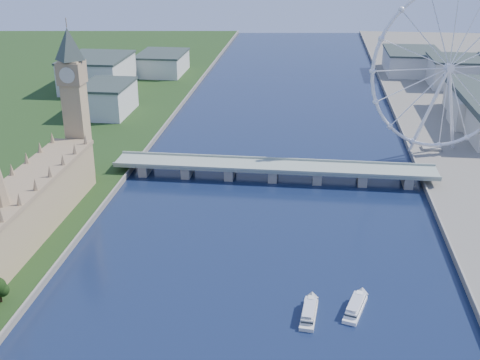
# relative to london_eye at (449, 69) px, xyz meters

# --- Properties ---
(parliament_range) EXTENTS (24.00, 200.00, 70.00)m
(parliament_range) POSITION_rel_london_eye_xyz_m (-247.98, -185.08, -49.04)
(parliament_range) COLOR tan
(parliament_range) RESTS_ON ground
(big_ben) EXTENTS (20.02, 20.02, 110.00)m
(big_ben) POSITION_rel_london_eye_xyz_m (-247.98, -77.08, -0.95)
(big_ben) COLOR tan
(big_ben) RESTS_ON ground
(westminster_bridge) EXTENTS (220.00, 22.00, 9.50)m
(westminster_bridge) POSITION_rel_london_eye_xyz_m (-119.98, -55.08, -60.89)
(westminster_bridge) COLOR gray
(westminster_bridge) RESTS_ON ground
(london_eye) EXTENTS (113.60, 39.12, 124.30)m
(london_eye) POSITION_rel_london_eye_xyz_m (0.00, 0.00, 0.00)
(london_eye) COLOR silver
(london_eye) RESTS_ON ground
(city_skyline) EXTENTS (505.00, 280.00, 32.00)m
(city_skyline) POSITION_rel_london_eye_xyz_m (-80.75, 205.00, -50.56)
(city_skyline) COLOR beige
(city_skyline) RESTS_ON ground
(tour_boat_near) EXTENTS (8.95, 26.61, 5.74)m
(tour_boat_near) POSITION_rel_london_eye_xyz_m (-93.52, -214.08, -67.52)
(tour_boat_near) COLOR silver
(tour_boat_near) RESTS_ON ground
(tour_boat_far) EXTENTS (13.83, 27.04, 5.76)m
(tour_boat_far) POSITION_rel_london_eye_xyz_m (-72.92, -207.36, -67.52)
(tour_boat_far) COLOR white
(tour_boat_far) RESTS_ON ground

